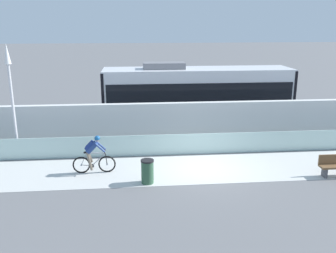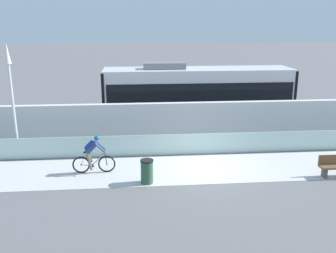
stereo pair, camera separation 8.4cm
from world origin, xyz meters
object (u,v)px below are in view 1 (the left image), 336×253
at_px(tram, 197,95).
at_px(cyclist_on_bike, 93,155).
at_px(trash_bin, 147,172).
at_px(lamp_post_antenna, 11,87).

height_order(tram, cyclist_on_bike, tram).
xyz_separation_m(tram, trash_bin, (-3.30, -8.10, -1.41)).
bearing_deg(cyclist_on_bike, trash_bin, -29.96).
xyz_separation_m(lamp_post_antenna, trash_bin, (5.83, -3.40, -2.81)).
relative_size(tram, lamp_post_antenna, 2.13).
distance_m(lamp_post_antenna, trash_bin, 7.31).
xyz_separation_m(tram, cyclist_on_bike, (-5.46, -6.85, -1.09)).
bearing_deg(tram, cyclist_on_bike, -128.55).
xyz_separation_m(tram, lamp_post_antenna, (-9.13, -4.70, 1.40)).
xyz_separation_m(cyclist_on_bike, trash_bin, (2.17, -1.25, -0.32)).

